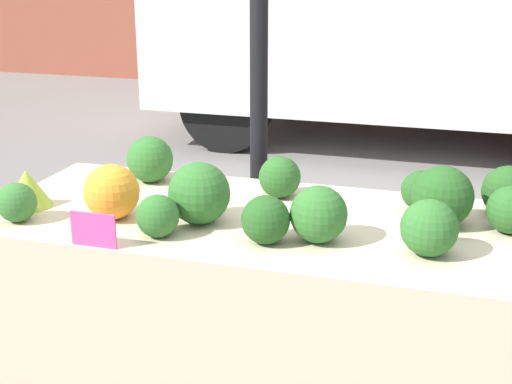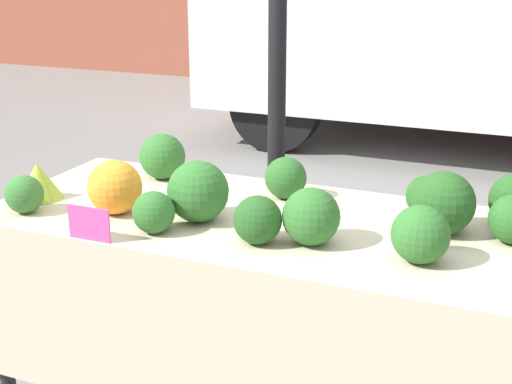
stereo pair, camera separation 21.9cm
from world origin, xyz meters
name	(u,v)px [view 1 (the left image)]	position (x,y,z in m)	size (l,w,h in m)	color
tent_pole	(259,73)	(-0.18, 0.64, 1.26)	(0.07, 0.07, 2.51)	black
market_table	(250,264)	(0.00, -0.07, 0.78)	(1.69, 0.75, 0.92)	beige
orange_cauliflower	(112,192)	(-0.42, -0.14, 1.00)	(0.17, 0.17, 0.17)	orange
romanesco_head	(27,188)	(-0.73, -0.12, 0.98)	(0.15, 0.15, 0.12)	#93B238
broccoli_head_0	(511,210)	(0.75, 0.08, 0.99)	(0.14, 0.14, 0.14)	#285B23
broccoli_head_1	(280,177)	(0.02, 0.20, 0.99)	(0.14, 0.14, 0.14)	#285B23
broccoli_head_2	(442,196)	(0.55, 0.08, 1.01)	(0.18, 0.18, 0.18)	#23511E
broccoli_head_3	(17,202)	(-0.68, -0.25, 0.98)	(0.12, 0.12, 0.12)	#336B2D
broccoli_head_4	(429,228)	(0.53, -0.15, 0.99)	(0.16, 0.16, 0.16)	#2D6628
broccoli_head_5	(266,220)	(0.09, -0.20, 0.98)	(0.14, 0.14, 0.14)	#23511E
broccoli_head_6	(508,191)	(0.74, 0.23, 1.00)	(0.16, 0.16, 0.16)	#23511E
broccoli_head_7	(158,216)	(-0.22, -0.24, 0.98)	(0.13, 0.13, 0.13)	#2D6628
broccoli_head_8	(199,193)	(-0.15, -0.10, 1.01)	(0.19, 0.19, 0.19)	#2D6628
broccoli_head_9	(150,159)	(-0.46, 0.23, 1.00)	(0.16, 0.16, 0.16)	#2D6628
broccoli_head_10	(319,214)	(0.23, -0.14, 1.00)	(0.16, 0.16, 0.16)	#2D6628
broccoli_head_11	(421,190)	(0.48, 0.21, 0.98)	(0.13, 0.13, 0.13)	#23511E
price_sign	(93,230)	(-0.36, -0.36, 0.97)	(0.14, 0.01, 0.10)	#EF4793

